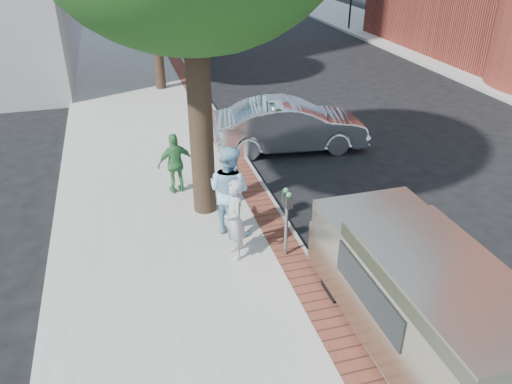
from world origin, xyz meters
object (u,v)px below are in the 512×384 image
object	(u,v)px
person_green	(176,163)
person_gray	(235,220)
sedan_silver	(290,125)
parking_meter	(287,209)
van	(422,297)
bg_car	(191,33)
person_officer	(229,190)

from	to	relation	value
person_green	person_gray	bearing A→B (deg)	92.75
sedan_silver	person_gray	bearing A→B (deg)	157.33
parking_meter	person_green	world-z (taller)	person_green
sedan_silver	van	size ratio (longest dim) A/B	0.91
parking_meter	bg_car	bearing A→B (deg)	85.95
person_officer	person_gray	bearing A→B (deg)	131.52
person_gray	bg_car	xyz separation A→B (m)	(2.40, 19.81, -0.18)
person_officer	person_green	world-z (taller)	person_officer
parking_meter	person_officer	xyz separation A→B (m)	(-0.86, 1.18, -0.07)
bg_car	person_gray	bearing A→B (deg)	176.31
person_gray	person_green	world-z (taller)	person_gray
parking_meter	bg_car	world-z (taller)	bg_car
person_green	sedan_silver	distance (m)	4.24
person_green	bg_car	bearing A→B (deg)	-111.18
person_officer	bg_car	size ratio (longest dim) A/B	0.41
person_green	van	xyz separation A→B (m)	(2.96, -6.04, 0.08)
person_gray	person_officer	world-z (taller)	person_officer
person_gray	person_officer	xyz separation A→B (m)	(0.12, 0.94, 0.14)
person_officer	person_green	xyz separation A→B (m)	(-0.84, 2.12, -0.23)
person_officer	van	xyz separation A→B (m)	(2.12, -3.92, -0.15)
parking_meter	sedan_silver	xyz separation A→B (m)	(1.98, 5.40, -0.46)
person_gray	sedan_silver	size ratio (longest dim) A/B	0.37
parking_meter	sedan_silver	world-z (taller)	parking_meter
sedan_silver	person_green	bearing A→B (deg)	126.80
parking_meter	sedan_silver	size ratio (longest dim) A/B	0.33
parking_meter	van	bearing A→B (deg)	-65.30
van	person_green	bearing A→B (deg)	115.75
person_officer	sedan_silver	distance (m)	5.10
person_officer	bg_car	bearing A→B (deg)	-48.32
person_officer	bg_car	xyz separation A→B (m)	(2.28, 18.87, -0.32)
person_gray	person_officer	distance (m)	0.96
person_green	van	bearing A→B (deg)	105.51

